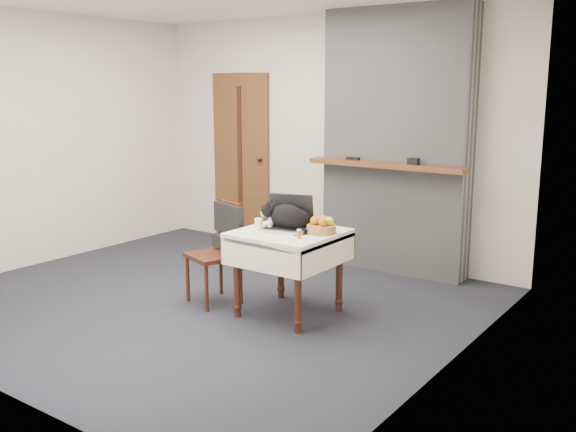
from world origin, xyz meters
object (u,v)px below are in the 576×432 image
at_px(fruit_basket, 322,226).
at_px(cat, 288,218).
at_px(pill_bottle, 299,234).
at_px(cream_jar, 259,223).
at_px(side_table, 289,245).
at_px(door, 241,158).
at_px(laptop, 288,221).
at_px(chair, 222,238).

bearing_deg(fruit_basket, cat, -166.80).
bearing_deg(pill_bottle, cream_jar, 167.44).
bearing_deg(cream_jar, side_table, 11.90).
bearing_deg(door, cat, -42.08).
xyz_separation_m(cream_jar, fruit_basket, (0.51, 0.15, 0.01)).
distance_m(cream_jar, pill_bottle, 0.49).
xyz_separation_m(laptop, cream_jar, (-0.21, -0.11, -0.03)).
bearing_deg(cream_jar, chair, -179.24).
xyz_separation_m(side_table, laptop, (-0.05, 0.05, 0.18)).
xyz_separation_m(laptop, pill_bottle, (0.26, -0.22, -0.03)).
height_order(door, cream_jar, door).
bearing_deg(cat, laptop, 120.04).
bearing_deg(cream_jar, door, 132.89).
distance_m(cat, pill_bottle, 0.32).
bearing_deg(cream_jar, pill_bottle, -12.56).
distance_m(side_table, pill_bottle, 0.31).
xyz_separation_m(pill_bottle, fruit_basket, (0.04, 0.26, 0.02)).
bearing_deg(pill_bottle, side_table, 142.83).
height_order(cream_jar, chair, chair).
bearing_deg(cat, pill_bottle, -57.17).
bearing_deg(laptop, side_table, -63.06).
height_order(laptop, cat, laptop).
bearing_deg(door, fruit_basket, -37.33).
xyz_separation_m(side_table, pill_bottle, (0.21, -0.16, 0.15)).
xyz_separation_m(cream_jar, pill_bottle, (0.48, -0.11, -0.00)).
height_order(side_table, cream_jar, cream_jar).
distance_m(laptop, chair, 0.66).
xyz_separation_m(door, chair, (1.34, -1.88, -0.44)).
xyz_separation_m(door, pill_bottle, (2.22, -1.98, -0.26)).
relative_size(pill_bottle, chair, 0.08).
relative_size(door, side_table, 2.56).
height_order(side_table, laptop, laptop).
distance_m(laptop, fruit_basket, 0.30).
distance_m(door, side_table, 2.74).
relative_size(laptop, chair, 0.51).
distance_m(door, chair, 2.35).
distance_m(cream_jar, chair, 0.44).
bearing_deg(chair, laptop, 28.58).
relative_size(fruit_basket, chair, 0.27).
relative_size(side_table, fruit_basket, 3.32).
bearing_deg(pill_bottle, cat, 140.98).
relative_size(laptop, cream_jar, 5.57).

